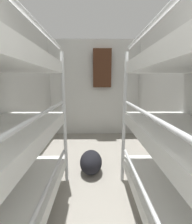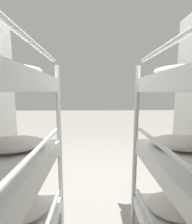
{
  "view_description": "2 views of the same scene",
  "coord_description": "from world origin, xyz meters",
  "views": [
    {
      "loc": [
        -0.0,
        0.54,
        1.34
      ],
      "look_at": [
        0.02,
        2.86,
        0.89
      ],
      "focal_mm": 24.0,
      "sensor_mm": 36.0,
      "label": 1
    },
    {
      "loc": [
        0.06,
        2.04,
        1.45
      ],
      "look_at": [
        0.01,
        0.33,
        1.23
      ],
      "focal_mm": 24.0,
      "sensor_mm": 36.0,
      "label": 2
    }
  ],
  "objects": [
    {
      "name": "ground_plane",
      "position": [
        0.0,
        0.0,
        0.0
      ],
      "size": [
        20.0,
        20.0,
        0.0
      ],
      "primitive_type": "plane",
      "color": "gray"
    }
  ]
}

